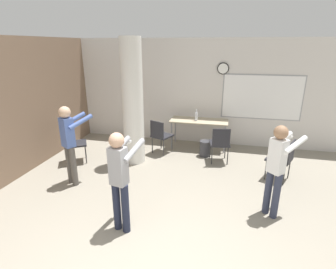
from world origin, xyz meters
The scene contains 13 objects.
wall_left_accent centered at (-3.50, 2.50, 1.40)m, with size 0.12×7.00×2.80m.
wall_back centered at (0.03, 5.06, 1.40)m, with size 8.00×0.15×2.80m.
support_pillar centered at (-1.37, 3.37, 1.40)m, with size 0.47×0.47×2.80m.
folding_table centered at (0.00, 4.58, 0.70)m, with size 1.49×0.62×0.76m.
bottle_on_table centered at (-0.07, 4.51, 0.87)m, with size 0.07×0.07×0.30m.
waste_bin centered at (0.23, 4.04, 0.20)m, with size 0.27×0.27×0.39m.
chair_table_left centered at (-0.89, 3.95, 0.51)m, with size 0.58×0.58×0.87m.
chair_by_left_wall centered at (-2.73, 2.99, 0.51)m, with size 0.60×0.60×0.87m.
chair_mid_room centered at (1.85, 3.14, 0.51)m, with size 0.59×0.59×0.87m.
chair_table_right centered at (0.59, 3.72, 0.51)m, with size 0.51×0.51×0.87m.
person_playing_front centered at (-0.71, 1.02, 0.90)m, with size 0.43×0.64×1.54m.
person_playing_side centered at (1.50, 1.89, 0.90)m, with size 0.58×0.60×1.52m.
person_watching_back centered at (-2.19, 2.09, 0.92)m, with size 0.54×0.63×1.57m.
Camera 1 is at (0.68, -2.03, 2.64)m, focal length 28.00 mm.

